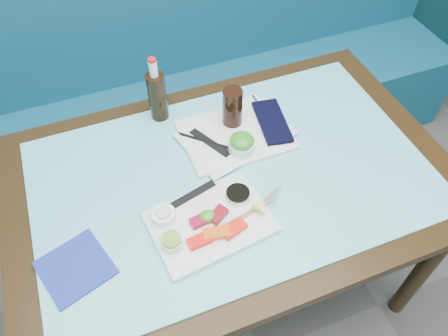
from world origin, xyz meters
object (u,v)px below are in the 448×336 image
object	(u,v)px
serving_tray	(235,135)
cola_glass	(232,107)
seaweed_bowl	(242,146)
sashimi_plate	(211,222)
cola_bottle_body	(158,97)
dining_table	(232,192)
booth_bench	(168,100)
blue_napkin	(75,268)

from	to	relation	value
serving_tray	cola_glass	world-z (taller)	cola_glass
seaweed_bowl	sashimi_plate	bearing A→B (deg)	-130.51
sashimi_plate	cola_bottle_body	world-z (taller)	cola_bottle_body
dining_table	sashimi_plate	distance (m)	0.22
booth_bench	blue_napkin	size ratio (longest dim) A/B	17.53
booth_bench	blue_napkin	xyz separation A→B (m)	(-0.51, -0.98, 0.39)
dining_table	cola_glass	xyz separation A→B (m)	(0.08, 0.21, 0.17)
serving_tray	seaweed_bowl	world-z (taller)	seaweed_bowl
dining_table	cola_glass	world-z (taller)	cola_glass
cola_bottle_body	sashimi_plate	bearing A→B (deg)	-88.80
seaweed_bowl	cola_glass	bearing A→B (deg)	81.25
seaweed_bowl	dining_table	bearing A→B (deg)	-129.77
blue_napkin	cola_glass	bearing A→B (deg)	30.56
booth_bench	dining_table	size ratio (longest dim) A/B	2.14
dining_table	seaweed_bowl	size ratio (longest dim) A/B	15.98
booth_bench	cola_bottle_body	world-z (taller)	booth_bench
dining_table	booth_bench	bearing A→B (deg)	90.00
serving_tray	blue_napkin	bearing A→B (deg)	-153.11
cola_bottle_body	booth_bench	bearing A→B (deg)	74.81
seaweed_bowl	cola_glass	distance (m)	0.14
booth_bench	sashimi_plate	size ratio (longest dim) A/B	8.97
seaweed_bowl	booth_bench	bearing A→B (deg)	94.70
dining_table	sashimi_plate	size ratio (longest dim) A/B	4.19
sashimi_plate	cola_glass	world-z (taller)	cola_glass
dining_table	sashimi_plate	bearing A→B (deg)	-130.89
dining_table	seaweed_bowl	bearing A→B (deg)	50.23
cola_glass	blue_napkin	bearing A→B (deg)	-149.44
sashimi_plate	seaweed_bowl	size ratio (longest dim) A/B	3.82
booth_bench	dining_table	world-z (taller)	booth_bench
dining_table	cola_bottle_body	xyz separation A→B (m)	(-0.14, 0.34, 0.18)
seaweed_bowl	blue_napkin	xyz separation A→B (m)	(-0.57, -0.22, -0.03)
sashimi_plate	seaweed_bowl	world-z (taller)	seaweed_bowl
sashimi_plate	serving_tray	world-z (taller)	sashimi_plate
serving_tray	cola_bottle_body	bearing A→B (deg)	137.95
sashimi_plate	cola_glass	size ratio (longest dim) A/B	2.43
booth_bench	serving_tray	world-z (taller)	booth_bench
dining_table	blue_napkin	world-z (taller)	blue_napkin
serving_tray	seaweed_bowl	size ratio (longest dim) A/B	4.02
cola_bottle_body	blue_napkin	world-z (taller)	cola_bottle_body
sashimi_plate	serving_tray	bearing A→B (deg)	49.34
booth_bench	blue_napkin	distance (m)	1.17
dining_table	cola_bottle_body	world-z (taller)	cola_bottle_body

